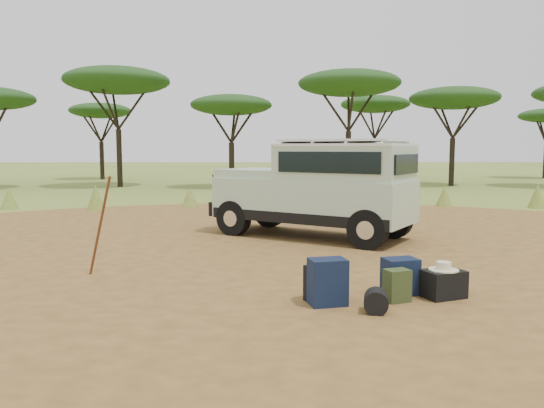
{
  "coord_description": "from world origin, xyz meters",
  "views": [
    {
      "loc": [
        -0.51,
        -9.39,
        2.05
      ],
      "look_at": [
        -0.29,
        0.55,
        1.0
      ],
      "focal_mm": 35.0,
      "sensor_mm": 36.0,
      "label": 1
    }
  ],
  "objects_px": {
    "backpack_olive": "(397,286)",
    "hard_case": "(443,284)",
    "safari_vehicle": "(319,191)",
    "walking_staff": "(100,227)",
    "backpack_black": "(320,283)",
    "backpack_navy": "(328,282)",
    "duffel_navy": "(400,276)"
  },
  "relations": [
    {
      "from": "backpack_olive",
      "to": "hard_case",
      "type": "height_order",
      "value": "backpack_olive"
    },
    {
      "from": "backpack_olive",
      "to": "hard_case",
      "type": "xyz_separation_m",
      "value": [
        0.68,
        0.18,
        -0.03
      ]
    },
    {
      "from": "safari_vehicle",
      "to": "walking_staff",
      "type": "bearing_deg",
      "value": -103.23
    },
    {
      "from": "walking_staff",
      "to": "backpack_black",
      "type": "xyz_separation_m",
      "value": [
        3.34,
        -1.43,
        -0.57
      ]
    },
    {
      "from": "walking_staff",
      "to": "backpack_olive",
      "type": "distance_m",
      "value": 4.65
    },
    {
      "from": "backpack_black",
      "to": "hard_case",
      "type": "bearing_deg",
      "value": -27.86
    },
    {
      "from": "backpack_navy",
      "to": "duffel_navy",
      "type": "xyz_separation_m",
      "value": [
        1.09,
        0.49,
        -0.05
      ]
    },
    {
      "from": "walking_staff",
      "to": "duffel_navy",
      "type": "height_order",
      "value": "walking_staff"
    },
    {
      "from": "hard_case",
      "to": "backpack_olive",
      "type": "bearing_deg",
      "value": 173.93
    },
    {
      "from": "safari_vehicle",
      "to": "backpack_black",
      "type": "distance_m",
      "value": 5.22
    },
    {
      "from": "backpack_black",
      "to": "duffel_navy",
      "type": "distance_m",
      "value": 1.21
    },
    {
      "from": "walking_staff",
      "to": "hard_case",
      "type": "height_order",
      "value": "walking_staff"
    },
    {
      "from": "backpack_black",
      "to": "backpack_navy",
      "type": "height_order",
      "value": "backpack_navy"
    },
    {
      "from": "backpack_olive",
      "to": "duffel_navy",
      "type": "distance_m",
      "value": 0.39
    },
    {
      "from": "backpack_navy",
      "to": "hard_case",
      "type": "height_order",
      "value": "backpack_navy"
    },
    {
      "from": "walking_staff",
      "to": "duffel_navy",
      "type": "xyz_separation_m",
      "value": [
        4.51,
        -1.12,
        -0.56
      ]
    },
    {
      "from": "backpack_black",
      "to": "backpack_navy",
      "type": "xyz_separation_m",
      "value": [
        0.08,
        -0.19,
        0.06
      ]
    },
    {
      "from": "safari_vehicle",
      "to": "backpack_olive",
      "type": "relative_size",
      "value": 10.88
    },
    {
      "from": "duffel_navy",
      "to": "walking_staff",
      "type": "bearing_deg",
      "value": 152.36
    },
    {
      "from": "backpack_black",
      "to": "hard_case",
      "type": "relative_size",
      "value": 0.9
    },
    {
      "from": "backpack_black",
      "to": "duffel_navy",
      "type": "bearing_deg",
      "value": -17.24
    },
    {
      "from": "hard_case",
      "to": "walking_staff",
      "type": "bearing_deg",
      "value": 144.71
    },
    {
      "from": "walking_staff",
      "to": "backpack_olive",
      "type": "bearing_deg",
      "value": -74.07
    },
    {
      "from": "backpack_navy",
      "to": "backpack_olive",
      "type": "height_order",
      "value": "backpack_navy"
    },
    {
      "from": "backpack_olive",
      "to": "hard_case",
      "type": "bearing_deg",
      "value": -4.97
    },
    {
      "from": "walking_staff",
      "to": "backpack_navy",
      "type": "bearing_deg",
      "value": -80.51
    },
    {
      "from": "walking_staff",
      "to": "backpack_olive",
      "type": "relative_size",
      "value": 3.86
    },
    {
      "from": "walking_staff",
      "to": "backpack_black",
      "type": "height_order",
      "value": "walking_staff"
    },
    {
      "from": "hard_case",
      "to": "duffel_navy",
      "type": "bearing_deg",
      "value": 140.47
    },
    {
      "from": "backpack_navy",
      "to": "duffel_navy",
      "type": "relative_size",
      "value": 1.2
    },
    {
      "from": "safari_vehicle",
      "to": "duffel_navy",
      "type": "bearing_deg",
      "value": -49.41
    },
    {
      "from": "backpack_navy",
      "to": "hard_case",
      "type": "bearing_deg",
      "value": -1.42
    }
  ]
}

